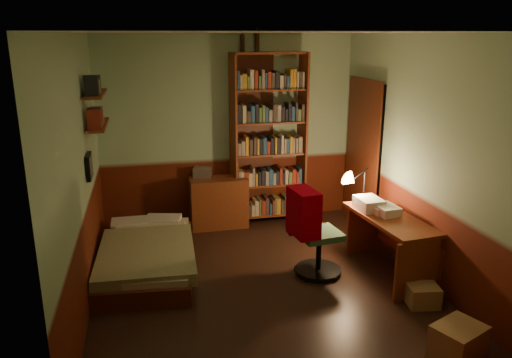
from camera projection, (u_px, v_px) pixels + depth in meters
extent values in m
cube|color=black|center=(261.00, 284.00, 5.39)|extent=(3.50, 4.00, 0.02)
cube|color=silver|center=(262.00, 31.00, 4.66)|extent=(3.50, 4.00, 0.02)
cube|color=#95B98F|center=(228.00, 131.00, 6.91)|extent=(3.50, 0.02, 2.60)
cube|color=#95B98F|center=(78.00, 177.00, 4.65)|extent=(0.02, 4.00, 2.60)
cube|color=#95B98F|center=(419.00, 158.00, 5.39)|extent=(0.02, 4.00, 2.60)
cube|color=#95B98F|center=(335.00, 246.00, 3.14)|extent=(3.50, 0.02, 2.60)
cube|color=black|center=(364.00, 157.00, 6.69)|extent=(0.06, 0.90, 2.00)
cube|color=#41190C|center=(361.00, 157.00, 6.68)|extent=(0.02, 0.98, 2.08)
cube|color=#616C43|center=(146.00, 247.00, 5.64)|extent=(1.15, 1.92, 0.54)
cube|color=maroon|center=(219.00, 202.00, 6.90)|extent=(0.78, 0.39, 0.69)
cube|color=#B2B2B7|center=(203.00, 172.00, 6.86)|extent=(0.28, 0.24, 0.13)
cube|color=maroon|center=(268.00, 140.00, 6.90)|extent=(1.04, 0.43, 2.36)
cylinder|color=black|center=(242.00, 43.00, 6.57)|extent=(0.07, 0.07, 0.22)
cylinder|color=black|center=(257.00, 42.00, 6.61)|extent=(0.07, 0.07, 0.24)
cube|color=maroon|center=(388.00, 245.00, 5.54)|extent=(0.63, 1.28, 0.66)
cube|color=silver|center=(369.00, 204.00, 5.67)|extent=(0.26, 0.35, 0.14)
cone|color=black|center=(365.00, 177.00, 5.90)|extent=(0.22, 0.22, 0.58)
cube|color=#355E3E|center=(320.00, 225.00, 5.45)|extent=(0.63, 0.57, 1.15)
cube|color=#AE0012|center=(331.00, 157.00, 4.98)|extent=(0.25, 0.44, 0.51)
cube|color=maroon|center=(98.00, 125.00, 5.62)|extent=(0.20, 0.90, 0.03)
cube|color=maroon|center=(95.00, 94.00, 5.53)|extent=(0.20, 0.90, 0.03)
cube|color=black|center=(89.00, 166.00, 5.24)|extent=(0.04, 0.32, 0.26)
cube|color=#99774B|center=(458.00, 342.00, 4.09)|extent=(0.50, 0.45, 0.30)
cube|color=#99774B|center=(423.00, 296.00, 4.92)|extent=(0.33, 0.29, 0.21)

